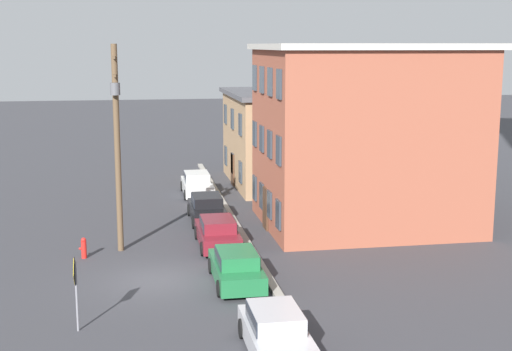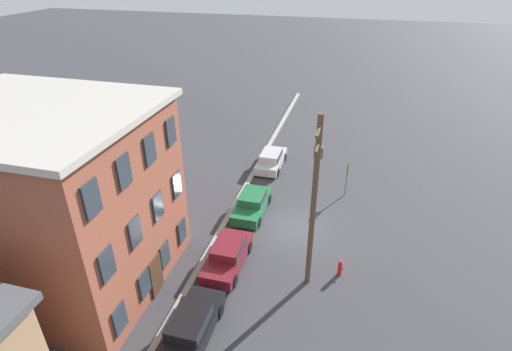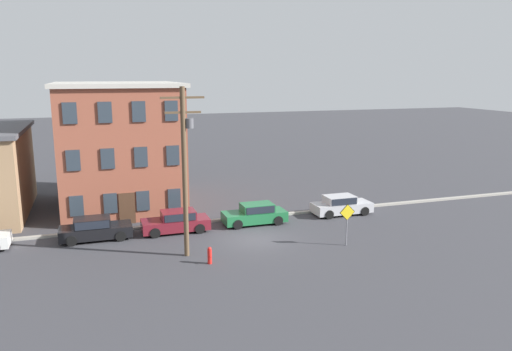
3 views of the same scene
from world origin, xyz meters
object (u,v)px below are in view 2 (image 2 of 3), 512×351
Objects in this scene: car_black at (191,326)px; caution_sign at (347,174)px; fire_hydrant at (340,268)px; utility_pole at (314,197)px; car_maroon at (228,254)px; car_green at (252,202)px; car_silver at (271,159)px.

caution_sign is (14.53, -5.98, 1.00)m from car_black.
caution_sign is 2.72× the size of fire_hydrant.
utility_pole is at bearing -42.70° from car_black.
car_maroon is 6.28m from fire_hydrant.
caution_sign is at bearing -22.39° from car_black.
car_green is 4.58× the size of fire_hydrant.
utility_pole reaches higher than car_green.
caution_sign is at bearing -57.45° from car_green.
fire_hydrant is (-4.74, -6.31, -0.27)m from car_green.
fire_hydrant is (5.94, -6.27, -0.27)m from car_black.
caution_sign reaches higher than car_silver.
utility_pole reaches higher than car_silver.
car_green is at bearing 0.23° from car_black.
car_black is 1.00× the size of car_maroon.
car_black and car_maroon have the same top height.
caution_sign is at bearing -8.09° from utility_pole.
car_black is 1.69× the size of caution_sign.
caution_sign is at bearing -115.08° from car_silver.
car_silver is 13.26m from fire_hydrant.
car_black and car_silver have the same top height.
car_silver is at bearing 0.95° from car_black.
caution_sign is at bearing -32.37° from car_maroon.
car_green and car_silver have the same top height.
caution_sign reaches higher than fire_hydrant.
caution_sign reaches higher than car_black.
car_maroon is 12.30m from car_silver.
utility_pole is (5.02, -4.63, 4.65)m from car_black.
utility_pole is (-9.51, 1.35, 3.64)m from caution_sign.
car_maroon is at bearing 88.22° from utility_pole.
car_maroon is at bearing -179.06° from car_green.
fire_hydrant is (0.92, -1.64, -4.91)m from utility_pole.
car_black is 4.58× the size of fire_hydrant.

